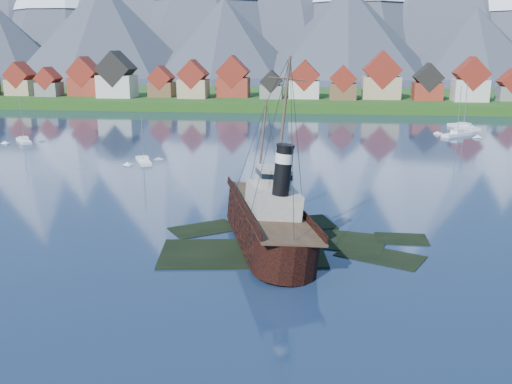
# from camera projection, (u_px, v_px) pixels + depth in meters

# --- Properties ---
(ground) EXTENTS (1400.00, 1400.00, 0.00)m
(ground) POSITION_uv_depth(u_px,v_px,m) (271.00, 249.00, 64.30)
(ground) COLOR #172641
(ground) RESTS_ON ground
(shoal) EXTENTS (31.71, 21.24, 1.14)m
(shoal) POSITION_uv_depth(u_px,v_px,m) (288.00, 246.00, 66.25)
(shoal) COLOR black
(shoal) RESTS_ON ground
(shore_bank) EXTENTS (600.00, 80.00, 3.20)m
(shore_bank) POSITION_uv_depth(u_px,v_px,m) (310.00, 102.00, 227.69)
(shore_bank) COLOR #1D4614
(shore_bank) RESTS_ON ground
(seawall) EXTENTS (600.00, 2.50, 2.00)m
(seawall) POSITION_uv_depth(u_px,v_px,m) (308.00, 113.00, 191.17)
(seawall) COLOR #3F3D38
(seawall) RESTS_ON ground
(town) EXTENTS (250.96, 16.69, 17.30)m
(town) POSITION_uv_depth(u_px,v_px,m) (221.00, 81.00, 212.09)
(town) COLOR maroon
(town) RESTS_ON ground
(tugboat_wreck) EXTENTS (6.58, 28.35, 22.47)m
(tugboat_wreck) POSITION_uv_depth(u_px,v_px,m) (267.00, 216.00, 66.67)
(tugboat_wreck) COLOR black
(tugboat_wreck) RESTS_ON ground
(sailboat_a) EXTENTS (5.39, 8.22, 9.95)m
(sailboat_a) POSITION_uv_depth(u_px,v_px,m) (144.00, 161.00, 111.13)
(sailboat_a) COLOR white
(sailboat_a) RESTS_ON ground
(sailboat_c) EXTENTS (6.90, 7.85, 10.82)m
(sailboat_c) POSITION_uv_depth(u_px,v_px,m) (24.00, 141.00, 134.14)
(sailboat_c) COLOR white
(sailboat_c) RESTS_ON ground
(sailboat_d) EXTENTS (8.75, 8.07, 13.01)m
(sailboat_d) POSITION_uv_depth(u_px,v_px,m) (457.00, 135.00, 143.14)
(sailboat_d) COLOR white
(sailboat_d) RESTS_ON ground
(sailboat_e) EXTENTS (7.00, 11.51, 13.11)m
(sailboat_e) POSITION_uv_depth(u_px,v_px,m) (464.00, 128.00, 155.89)
(sailboat_e) COLOR white
(sailboat_e) RESTS_ON ground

